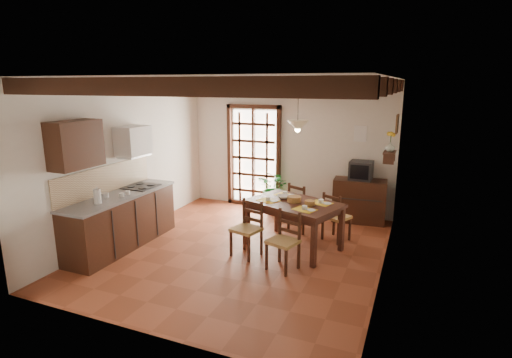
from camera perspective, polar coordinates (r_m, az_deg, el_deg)
The scene contains 25 objects.
ground_plane at distance 6.81m, azimuth -2.09°, elevation -10.12°, with size 5.00×5.00×0.00m, color brown.
room_shell at distance 6.30m, azimuth -2.24°, elevation 5.19°, with size 4.52×5.02×2.81m.
ceiling_beams at distance 6.24m, azimuth -2.31°, elevation 13.16°, with size 4.50×4.34×0.20m.
french_door at distance 8.94m, azimuth -0.33°, elevation 3.50°, with size 1.26×0.11×2.32m.
kitchen_counter at distance 7.18m, azimuth -18.62°, elevation -5.52°, with size 0.64×2.25×1.38m.
upper_cabinet at distance 6.46m, azimuth -24.38°, elevation 4.51°, with size 0.35×0.80×0.70m, color #361C11.
range_hood at distance 7.36m, azimuth -17.12°, elevation 5.16°, with size 0.38×0.60×0.54m.
counter_items at distance 7.11m, azimuth -18.43°, elevation -1.60°, with size 0.50×1.43×0.25m.
dining_table at distance 6.70m, azimuth 5.45°, elevation -4.13°, with size 1.72×1.39×0.81m.
chair_near_left at distance 6.51m, azimuth -1.32°, elevation -8.52°, with size 0.50×0.49×0.91m.
chair_near_right at distance 6.07m, azimuth 3.91°, elevation -10.29°, with size 0.51×0.49×0.89m.
chair_far_left at distance 7.62m, azimuth 6.50°, elevation -5.23°, with size 0.56×0.55×0.92m.
chair_far_right at distance 7.26m, azimuth 11.32°, elevation -6.52°, with size 0.53×0.52×0.88m.
table_setting at distance 6.65m, azimuth 5.48°, elevation -2.58°, with size 1.08×0.72×0.10m.
table_bowl at distance 6.86m, azimuth 3.94°, elevation -2.56°, with size 0.22×0.22×0.05m, color white.
sideboard at distance 8.28m, azimuth 14.52°, elevation -3.01°, with size 1.02×0.46×0.87m, color #361C11.
crt_tv at distance 8.13m, azimuth 14.77°, elevation 1.21°, with size 0.44×0.41×0.37m.
fuse_box at distance 8.28m, azimuth 14.69°, elevation 6.28°, with size 0.25×0.03×0.32m, color white.
plant_pot at distance 8.59m, azimuth 2.72°, elevation -4.25°, with size 0.34×0.34×0.20m, color maroon.
potted_plant at distance 8.47m, azimuth 2.75°, elevation -1.28°, with size 1.81×1.55×2.01m, color #144C19.
wall_shelf at distance 7.38m, azimuth 18.53°, elevation 3.32°, with size 0.20×0.42×0.20m.
shelf_vase at distance 7.36m, azimuth 18.61°, elevation 4.39°, with size 0.15×0.15×0.15m, color #B2BFB2.
shelf_flowers at distance 7.34m, azimuth 18.74°, elevation 5.99°, with size 0.14×0.14×0.36m.
framed_picture at distance 7.31m, azimuth 19.50°, elevation 7.43°, with size 0.03×0.32×0.32m.
pendant_lamp at distance 6.52m, azimuth 5.98°, elevation 7.73°, with size 0.36×0.36×0.84m.
Camera 1 is at (2.60, -5.67, 2.72)m, focal length 28.00 mm.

